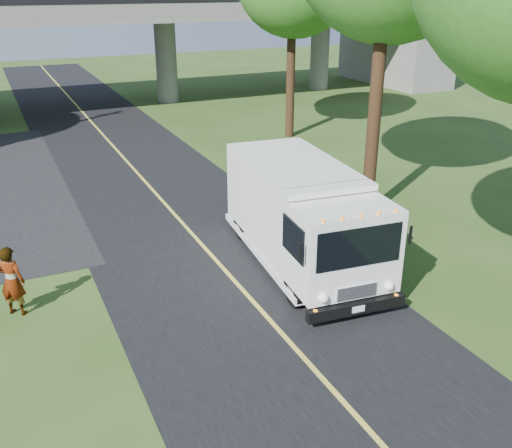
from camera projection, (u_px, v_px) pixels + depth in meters
ground at (374, 437)px, 10.35m from camera, size 120.00×120.00×0.00m
road at (192, 234)px, 18.67m from camera, size 7.00×90.00×0.02m
lane_line at (192, 233)px, 18.66m from camera, size 0.12×90.00×0.01m
overpass at (71, 36)px, 35.20m from camera, size 54.00×10.00×7.30m
step_van at (302, 213)px, 16.17m from camera, size 3.23×7.15×2.91m
pedestrian at (12, 281)px, 13.87m from camera, size 0.80×0.74×1.83m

